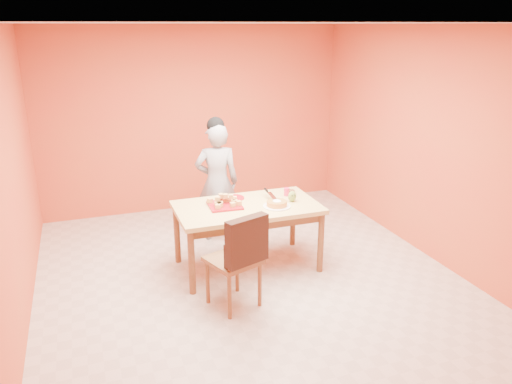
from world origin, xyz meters
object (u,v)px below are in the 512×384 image
object	(u,v)px
red_dinner_plate	(233,198)
dining_table	(247,213)
dining_chair	(234,258)
egg_ornament	(292,196)
person	(217,182)
checker_tin	(290,192)
sponge_cake	(277,203)
magenta_glass	(287,192)
pastry_platter	(225,205)

from	to	relation	value
red_dinner_plate	dining_table	bearing A→B (deg)	-74.02
dining_table	dining_chair	distance (m)	0.87
red_dinner_plate	egg_ornament	xyz separation A→B (m)	(0.60, -0.32, 0.05)
person	checker_tin	distance (m)	1.00
red_dinner_plate	person	bearing A→B (deg)	91.77
sponge_cake	egg_ornament	size ratio (longest dim) A/B	1.87
dining_chair	egg_ornament	size ratio (longest dim) A/B	8.18
person	magenta_glass	xyz separation A→B (m)	(0.65, -0.76, 0.04)
magenta_glass	checker_tin	size ratio (longest dim) A/B	0.84
dining_table	sponge_cake	bearing A→B (deg)	-27.10
dining_table	sponge_cake	xyz separation A→B (m)	(0.30, -0.15, 0.13)
dining_chair	red_dinner_plate	size ratio (longest dim) A/B	4.04
dining_table	pastry_platter	size ratio (longest dim) A/B	4.50
dining_table	red_dinner_plate	xyz separation A→B (m)	(-0.08, 0.27, 0.10)
dining_chair	person	world-z (taller)	person
dining_table	red_dinner_plate	world-z (taller)	red_dinner_plate
dining_table	sponge_cake	distance (m)	0.36
pastry_platter	magenta_glass	world-z (taller)	magenta_glass
red_dinner_plate	sponge_cake	xyz separation A→B (m)	(0.37, -0.42, 0.03)
person	magenta_glass	world-z (taller)	person
checker_tin	egg_ornament	bearing A→B (deg)	-109.46
red_dinner_plate	dining_chair	bearing A→B (deg)	-107.22
magenta_glass	dining_table	bearing A→B (deg)	-163.44
dining_table	checker_tin	size ratio (longest dim) A/B	14.37
dining_table	egg_ornament	size ratio (longest dim) A/B	12.99
person	egg_ornament	distance (m)	1.15
magenta_glass	checker_tin	distance (m)	0.11
dining_table	pastry_platter	bearing A→B (deg)	166.95
dining_table	egg_ornament	xyz separation A→B (m)	(0.53, -0.05, 0.16)
dining_chair	magenta_glass	xyz separation A→B (m)	(0.95, 0.93, 0.28)
dining_table	checker_tin	xyz separation A→B (m)	(0.63, 0.24, 0.11)
sponge_cake	magenta_glass	xyz separation A→B (m)	(0.25, 0.32, 0.01)
dining_table	person	bearing A→B (deg)	96.06
sponge_cake	checker_tin	distance (m)	0.51
dining_chair	red_dinner_plate	xyz separation A→B (m)	(0.32, 1.03, 0.25)
magenta_glass	egg_ornament	bearing A→B (deg)	-95.88
person	sponge_cake	world-z (taller)	person
magenta_glass	person	bearing A→B (deg)	130.47
pastry_platter	egg_ornament	size ratio (longest dim) A/B	2.89
magenta_glass	red_dinner_plate	bearing A→B (deg)	170.24
red_dinner_plate	sponge_cake	distance (m)	0.57
pastry_platter	dining_chair	bearing A→B (deg)	-100.52
dining_table	egg_ornament	bearing A→B (deg)	-5.42
sponge_cake	egg_ornament	world-z (taller)	egg_ornament
egg_ornament	checker_tin	distance (m)	0.31
pastry_platter	sponge_cake	distance (m)	0.58
red_dinner_plate	magenta_glass	bearing A→B (deg)	-9.76
red_dinner_plate	egg_ornament	world-z (taller)	egg_ornament
sponge_cake	egg_ornament	bearing A→B (deg)	24.06
dining_chair	magenta_glass	size ratio (longest dim) A/B	10.77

